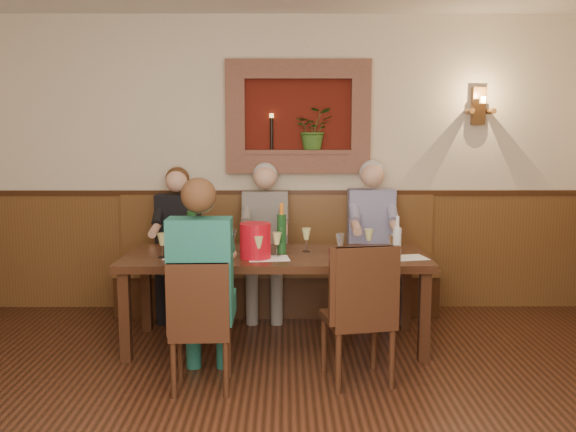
# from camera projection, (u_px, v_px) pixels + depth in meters

# --- Properties ---
(room_shell) EXTENTS (6.04, 6.04, 2.82)m
(room_shell) POSITION_uv_depth(u_px,v_px,m) (269.00, 99.00, 3.12)
(room_shell) COLOR beige
(room_shell) RESTS_ON ground
(wainscoting) EXTENTS (6.02, 6.02, 1.15)m
(wainscoting) POSITION_uv_depth(u_px,v_px,m) (270.00, 356.00, 3.29)
(wainscoting) COLOR brown
(wainscoting) RESTS_ON ground
(wall_niche) EXTENTS (1.36, 0.30, 1.06)m
(wall_niche) POSITION_uv_depth(u_px,v_px,m) (302.00, 121.00, 6.04)
(wall_niche) COLOR #52140B
(wall_niche) RESTS_ON ground
(wall_sconce) EXTENTS (0.25, 0.20, 0.35)m
(wall_sconce) POSITION_uv_depth(u_px,v_px,m) (479.00, 107.00, 6.02)
(wall_sconce) COLOR brown
(wall_sconce) RESTS_ON ground
(dining_table) EXTENTS (2.40, 0.90, 0.75)m
(dining_table) POSITION_uv_depth(u_px,v_px,m) (276.00, 263.00, 5.11)
(dining_table) COLOR #301C0E
(dining_table) RESTS_ON ground
(bench) EXTENTS (3.00, 0.45, 1.11)m
(bench) POSITION_uv_depth(u_px,v_px,m) (277.00, 278.00, 6.10)
(bench) COLOR #381E0F
(bench) RESTS_ON ground
(chair_near_left) EXTENTS (0.41, 0.41, 0.90)m
(chair_near_left) POSITION_uv_depth(u_px,v_px,m) (202.00, 351.00, 4.30)
(chair_near_left) COLOR #301C0E
(chair_near_left) RESTS_ON ground
(chair_near_right) EXTENTS (0.51, 0.51, 0.99)m
(chair_near_right) POSITION_uv_depth(u_px,v_px,m) (358.00, 342.00, 4.41)
(chair_near_right) COLOR #301C0E
(chair_near_right) RESTS_ON ground
(person_bench_left) EXTENTS (0.40, 0.50, 1.39)m
(person_bench_left) POSITION_uv_depth(u_px,v_px,m) (177.00, 255.00, 5.95)
(person_bench_left) COLOR black
(person_bench_left) RESTS_ON ground
(person_bench_mid) EXTENTS (0.42, 0.52, 1.43)m
(person_bench_mid) POSITION_uv_depth(u_px,v_px,m) (265.00, 253.00, 5.95)
(person_bench_mid) COLOR #504C49
(person_bench_mid) RESTS_ON ground
(person_bench_right) EXTENTS (0.43, 0.53, 1.45)m
(person_bench_right) POSITION_uv_depth(u_px,v_px,m) (372.00, 252.00, 5.96)
(person_bench_right) COLOR navy
(person_bench_right) RESTS_ON ground
(person_chair_front) EXTENTS (0.42, 0.52, 1.43)m
(person_chair_front) POSITION_uv_depth(u_px,v_px,m) (203.00, 299.00, 4.35)
(person_chair_front) COLOR #185355
(person_chair_front) RESTS_ON ground
(spittoon_bucket) EXTENTS (0.29, 0.29, 0.27)m
(spittoon_bucket) POSITION_uv_depth(u_px,v_px,m) (255.00, 241.00, 4.93)
(spittoon_bucket) COLOR red
(spittoon_bucket) RESTS_ON dining_table
(wine_bottle_green_a) EXTENTS (0.08, 0.08, 0.41)m
(wine_bottle_green_a) POSITION_uv_depth(u_px,v_px,m) (282.00, 233.00, 5.11)
(wine_bottle_green_a) COLOR #19471E
(wine_bottle_green_a) RESTS_ON dining_table
(wine_bottle_green_b) EXTENTS (0.10, 0.10, 0.41)m
(wine_bottle_green_b) POSITION_uv_depth(u_px,v_px,m) (192.00, 229.00, 5.26)
(wine_bottle_green_b) COLOR #19471E
(wine_bottle_green_b) RESTS_ON dining_table
(water_bottle) EXTENTS (0.07, 0.07, 0.34)m
(water_bottle) POSITION_uv_depth(u_px,v_px,m) (397.00, 243.00, 4.82)
(water_bottle) COLOR silver
(water_bottle) RESTS_ON dining_table
(tasting_sheet_a) EXTENTS (0.32, 0.26, 0.00)m
(tasting_sheet_a) POSITION_uv_depth(u_px,v_px,m) (183.00, 258.00, 4.94)
(tasting_sheet_a) COLOR white
(tasting_sheet_a) RESTS_ON dining_table
(tasting_sheet_b) EXTENTS (0.33, 0.26, 0.00)m
(tasting_sheet_b) POSITION_uv_depth(u_px,v_px,m) (269.00, 258.00, 4.93)
(tasting_sheet_b) COLOR white
(tasting_sheet_b) RESTS_ON dining_table
(tasting_sheet_c) EXTENTS (0.35, 0.28, 0.00)m
(tasting_sheet_c) POSITION_uv_depth(u_px,v_px,m) (406.00, 258.00, 4.96)
(tasting_sheet_c) COLOR white
(tasting_sheet_c) RESTS_ON dining_table
(tasting_sheet_d) EXTENTS (0.26, 0.19, 0.00)m
(tasting_sheet_d) POSITION_uv_depth(u_px,v_px,m) (210.00, 261.00, 4.82)
(tasting_sheet_d) COLOR white
(tasting_sheet_d) RESTS_ON dining_table
(wine_glass_0) EXTENTS (0.08, 0.08, 0.19)m
(wine_glass_0) POSITION_uv_depth(u_px,v_px,m) (232.00, 241.00, 5.16)
(wine_glass_0) COLOR white
(wine_glass_0) RESTS_ON dining_table
(wine_glass_1) EXTENTS (0.08, 0.08, 0.19)m
(wine_glass_1) POSITION_uv_depth(u_px,v_px,m) (277.00, 244.00, 5.00)
(wine_glass_1) COLOR #DADA82
(wine_glass_1) RESTS_ON dining_table
(wine_glass_2) EXTENTS (0.08, 0.08, 0.19)m
(wine_glass_2) POSITION_uv_depth(u_px,v_px,m) (369.00, 241.00, 5.16)
(wine_glass_2) COLOR #DADA82
(wine_glass_2) RESTS_ON dining_table
(wine_glass_3) EXTENTS (0.08, 0.08, 0.19)m
(wine_glass_3) POSITION_uv_depth(u_px,v_px,m) (393.00, 247.00, 4.89)
(wine_glass_3) COLOR white
(wine_glass_3) RESTS_ON dining_table
(wine_glass_4) EXTENTS (0.08, 0.08, 0.19)m
(wine_glass_4) POSITION_uv_depth(u_px,v_px,m) (306.00, 240.00, 5.21)
(wine_glass_4) COLOR #DADA82
(wine_glass_4) RESTS_ON dining_table
(wine_glass_5) EXTENTS (0.08, 0.08, 0.19)m
(wine_glass_5) POSITION_uv_depth(u_px,v_px,m) (340.00, 246.00, 4.95)
(wine_glass_5) COLOR white
(wine_glass_5) RESTS_ON dining_table
(wine_glass_6) EXTENTS (0.08, 0.08, 0.19)m
(wine_glass_6) POSITION_uv_depth(u_px,v_px,m) (259.00, 248.00, 4.84)
(wine_glass_6) COLOR #DADA82
(wine_glass_6) RESTS_ON dining_table
(wine_glass_7) EXTENTS (0.08, 0.08, 0.19)m
(wine_glass_7) POSITION_uv_depth(u_px,v_px,m) (162.00, 245.00, 4.96)
(wine_glass_7) COLOR #DADA82
(wine_glass_7) RESTS_ON dining_table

